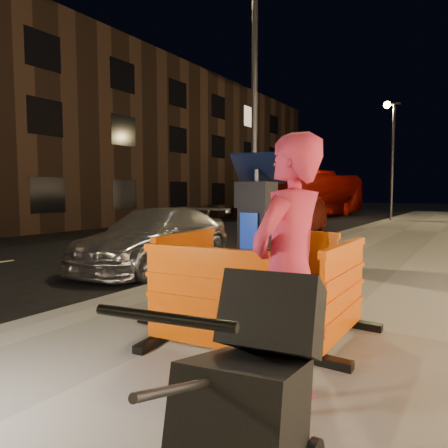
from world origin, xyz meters
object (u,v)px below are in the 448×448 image
Objects in this scene: barrier_back at (291,268)px; car_silver at (156,266)px; bus_doubledecker at (317,217)px; barrier_kerbside at (187,272)px; car_red at (298,234)px; barrier_bldgside at (343,294)px; man at (289,272)px; stroller at (248,395)px; parking_kiosk at (256,246)px; barrier_front at (204,302)px.

barrier_back reaches higher than car_silver.
bus_doubledecker reaches higher than car_silver.
barrier_kerbside is 0.29× the size of car_red.
bus_doubledecker is at bearing 20.66° from barrier_bldgside.
barrier_back is at bearing -66.91° from bus_doubledecker.
man is (4.84, -11.88, 1.07)m from car_red.
man reaches higher than stroller.
car_silver is 0.41× the size of bus_doubledecker.
barrier_kerbside is at bearing -133.78° from barrier_back.
bus_doubledecker is (-3.16, 18.82, 0.00)m from car_silver.
car_red is at bearing -148.87° from man.
barrier_kerbside is 10.99m from car_red.
bus_doubledecker is at bearing -151.68° from man.
car_red is at bearing -69.67° from bus_doubledecker.
car_silver is at bearing -76.34° from bus_doubledecker.
barrier_back and barrier_bldgside have the same top height.
bus_doubledecker reaches higher than barrier_kerbside.
barrier_bldgside is 11.64m from car_red.
parking_kiosk is 1.03m from barrier_bldgside.
man reaches higher than barrier_kerbside.
car_red reaches higher than car_silver.
barrier_back is 1.00× the size of barrier_kerbside.
barrier_back reaches higher than car_red.
man reaches higher than barrier_back.
barrier_front is 1.00× the size of barrier_bldgside.
stroller reaches higher than barrier_bldgside.
car_red is (0.01, 7.92, 0.00)m from car_silver.
man reaches higher than barrier_bldgside.
parking_kiosk is 1.62m from man.
parking_kiosk is at bearing -67.69° from bus_doubledecker.
car_silver is (-3.89, 3.60, -0.64)m from barrier_front.
stroller is at bearing -78.36° from car_red.
barrier_back is 1.00× the size of barrier_bldgside.
barrier_front is 0.29× the size of car_silver.
parking_kiosk is 1.03m from barrier_back.
man reaches higher than car_red.
stroller is at bearing -49.49° from car_silver.
man is (0.96, -0.36, 0.43)m from barrier_front.
barrier_bldgside is 5.56m from car_silver.
barrier_bldgside reaches higher than car_red.
barrier_back is (0.00, 1.90, 0.00)m from barrier_front.
barrier_kerbside is 22.33m from bus_doubledecker.
car_silver is 4.16× the size of stroller.
car_red is 11.35m from bus_doubledecker.
car_red is at bearing 24.80° from barrier_bldgside.
barrier_front is 1.00× the size of barrier_back.
barrier_bldgside is (0.95, -0.95, 0.00)m from barrier_back.
bus_doubledecker is at bearing 98.07° from stroller.
bus_doubledecker reaches higher than car_red.
barrier_back is 0.68× the size of man.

